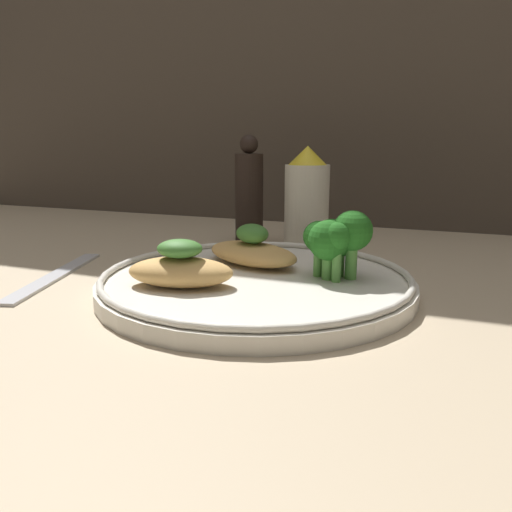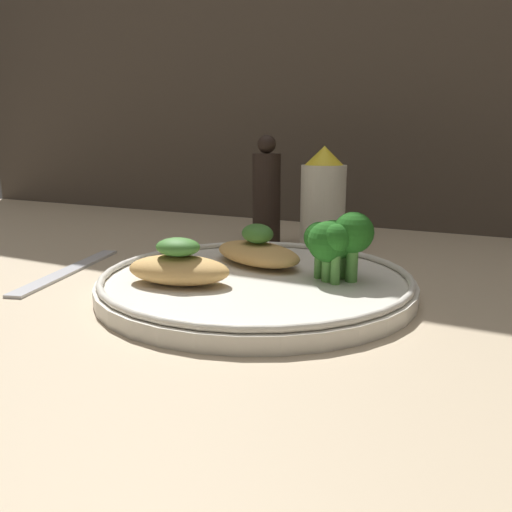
# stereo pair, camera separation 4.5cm
# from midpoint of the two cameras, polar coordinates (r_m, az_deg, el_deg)

# --- Properties ---
(ground_plane) EXTENTS (1.80, 1.80, 0.01)m
(ground_plane) POSITION_cam_midpoint_polar(r_m,az_deg,el_deg) (0.46, 2.81, -4.74)
(ground_plane) COLOR tan
(plate) EXTENTS (0.29, 0.29, 0.02)m
(plate) POSITION_cam_midpoint_polar(r_m,az_deg,el_deg) (0.46, 2.83, -2.96)
(plate) COLOR silver
(plate) RESTS_ON ground_plane
(grilled_meat_front) EXTENTS (0.10, 0.07, 0.04)m
(grilled_meat_front) POSITION_cam_midpoint_polar(r_m,az_deg,el_deg) (0.43, -5.91, -1.25)
(grilled_meat_front) COLOR tan
(grilled_meat_front) RESTS_ON plate
(grilled_meat_middle) EXTENTS (0.12, 0.10, 0.04)m
(grilled_meat_middle) POSITION_cam_midpoint_polar(r_m,az_deg,el_deg) (0.50, 2.74, 0.55)
(grilled_meat_middle) COLOR tan
(grilled_meat_middle) RESTS_ON plate
(broccoli_bunch) EXTENTS (0.06, 0.05, 0.06)m
(broccoli_bunch) POSITION_cam_midpoint_polar(r_m,az_deg,el_deg) (0.45, 12.05, 1.76)
(broccoli_bunch) COLOR #569942
(broccoli_bunch) RESTS_ON plate
(sauce_bottle) EXTENTS (0.06, 0.06, 0.13)m
(sauce_bottle) POSITION_cam_midpoint_polar(r_m,az_deg,el_deg) (0.65, 9.68, 6.25)
(sauce_bottle) COLOR silver
(sauce_bottle) RESTS_ON ground_plane
(pepper_grinder) EXTENTS (0.04, 0.04, 0.14)m
(pepper_grinder) POSITION_cam_midpoint_polar(r_m,az_deg,el_deg) (0.67, 3.15, 6.98)
(pepper_grinder) COLOR black
(pepper_grinder) RESTS_ON ground_plane
(fork) EXTENTS (0.07, 0.19, 0.01)m
(fork) POSITION_cam_midpoint_polar(r_m,az_deg,el_deg) (0.56, -18.43, -1.47)
(fork) COLOR silver
(fork) RESTS_ON ground_plane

